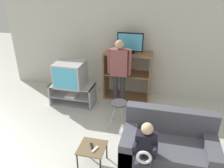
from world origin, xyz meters
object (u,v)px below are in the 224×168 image
object	(u,v)px
remote_control_black	(92,146)
remote_control_white	(95,149)
tv_stand	(73,94)
folding_stool	(119,107)
television_main	(70,74)
television_flat	(130,43)
media_shelf	(127,75)
person_standing_adult	(119,68)
snack_table	(92,149)
couch	(168,146)
person_seated_child	(145,150)

from	to	relation	value
remote_control_black	remote_control_white	distance (m)	0.09
tv_stand	folding_stool	xyz separation A→B (m)	(1.26, -0.65, 0.21)
tv_stand	remote_control_white	xyz separation A→B (m)	(1.13, -1.80, 0.12)
tv_stand	television_main	world-z (taller)	television_main
television_main	television_flat	distance (m)	1.55
television_flat	remote_control_black	world-z (taller)	television_flat
media_shelf	remote_control_white	xyz separation A→B (m)	(-0.07, -2.44, -0.23)
television_main	person_standing_adult	world-z (taller)	person_standing_adult
media_shelf	television_flat	bearing A→B (deg)	-3.62
remote_control_white	snack_table	bearing A→B (deg)	163.07
snack_table	remote_control_black	world-z (taller)	remote_control_black
person_standing_adult	snack_table	bearing A→B (deg)	-90.67
television_flat	couch	distance (m)	2.50
tv_stand	remote_control_black	bearing A→B (deg)	-58.68
remote_control_white	person_standing_adult	bearing A→B (deg)	110.89
snack_table	couch	size ratio (longest dim) A/B	0.28
tv_stand	snack_table	xyz separation A→B (m)	(1.07, -1.76, 0.07)
remote_control_black	remote_control_white	bearing A→B (deg)	-65.97
remote_control_black	television_flat	bearing A→B (deg)	57.71
remote_control_black	television_main	bearing A→B (deg)	93.89
television_main	person_seated_child	xyz separation A→B (m)	(1.91, -1.84, -0.22)
television_flat	person_standing_adult	size ratio (longest dim) A/B	0.38
media_shelf	television_flat	world-z (taller)	television_flat
television_flat	person_standing_adult	xyz separation A→B (m)	(-0.15, -0.50, -0.44)
tv_stand	person_seated_child	bearing A→B (deg)	-44.36
couch	remote_control_black	bearing A→B (deg)	-161.98
folding_stool	snack_table	size ratio (longest dim) A/B	1.35
person_seated_child	television_flat	bearing A→B (deg)	104.67
television_flat	person_seated_child	world-z (taller)	television_flat
remote_control_black	person_seated_child	world-z (taller)	person_seated_child
couch	person_seated_child	bearing A→B (deg)	-124.89
folding_stool	person_standing_adult	world-z (taller)	person_standing_adult
folding_stool	remote_control_white	size ratio (longest dim) A/B	3.91
television_main	couch	world-z (taller)	television_main
television_main	person_standing_adult	size ratio (longest dim) A/B	0.40
snack_table	couch	distance (m)	1.22
media_shelf	folding_stool	bearing A→B (deg)	-87.46
television_flat	snack_table	bearing A→B (deg)	-94.06
tv_stand	television_flat	bearing A→B (deg)	27.15
television_main	media_shelf	bearing A→B (deg)	28.22
television_flat	couch	world-z (taller)	television_flat
television_flat	person_seated_child	bearing A→B (deg)	-75.33
media_shelf	snack_table	distance (m)	2.42
person_standing_adult	person_seated_child	bearing A→B (deg)	-68.15
remote_control_white	person_standing_adult	xyz separation A→B (m)	(-0.04, 1.94, 0.60)
television_main	couch	xyz separation A→B (m)	(2.25, -1.35, -0.50)
media_shelf	remote_control_black	xyz separation A→B (m)	(-0.14, -2.39, -0.23)
television_main	television_flat	xyz separation A→B (m)	(1.26, 0.65, 0.62)
folding_stool	remote_control_black	xyz separation A→B (m)	(-0.20, -1.10, -0.09)
snack_table	person_standing_adult	world-z (taller)	person_standing_adult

